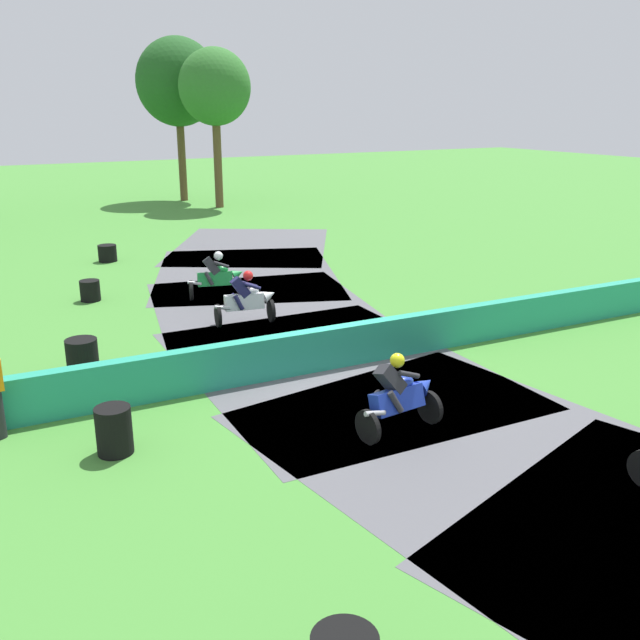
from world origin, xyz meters
TOP-DOWN VIEW (x-y plane):
  - ground_plane at (0.00, 0.00)m, footprint 120.00×120.00m
  - track_asphalt at (1.56, -0.05)m, footprint 11.62×36.70m
  - safety_barrier at (5.18, -0.16)m, footprint 23.79×1.05m
  - motorcycle_lead_green at (-0.14, 6.49)m, footprint 1.71×1.06m
  - motorcycle_chase_white at (-0.36, 3.78)m, footprint 1.71×0.89m
  - motorcycle_trailing_blue at (-0.46, -3.19)m, footprint 1.68×0.90m
  - tire_stack_near at (-1.84, 13.18)m, footprint 0.65×0.65m
  - tire_stack_mid_a at (-3.47, 8.02)m, footprint 0.57×0.57m
  - tire_stack_mid_b at (-4.80, 2.06)m, footprint 0.65×0.65m
  - tire_stack_far at (-5.01, -1.69)m, footprint 0.58×0.58m
  - tree_far_left at (5.95, 28.15)m, footprint 4.67×4.67m
  - tree_mid_rise at (6.76, 24.43)m, footprint 3.81×3.81m

SIDE VIEW (x-z plane):
  - ground_plane at x=0.00m, z-range 0.00..0.00m
  - track_asphalt at x=1.56m, z-range 0.00..0.01m
  - tire_stack_near at x=-1.84m, z-range 0.00..0.60m
  - tire_stack_mid_a at x=-3.47m, z-range 0.00..0.60m
  - tire_stack_mid_b at x=-4.80m, z-range 0.00..0.80m
  - tire_stack_far at x=-5.01m, z-range 0.00..0.80m
  - safety_barrier at x=5.18m, z-range 0.00..0.90m
  - motorcycle_trailing_blue at x=-0.46m, z-range -0.07..1.35m
  - motorcycle_lead_green at x=-0.14m, z-range -0.06..1.37m
  - motorcycle_chase_white at x=-0.36m, z-range -0.05..1.37m
  - tree_mid_rise at x=6.76m, z-range 2.11..10.45m
  - tree_far_left at x=5.95m, z-range 2.07..11.20m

